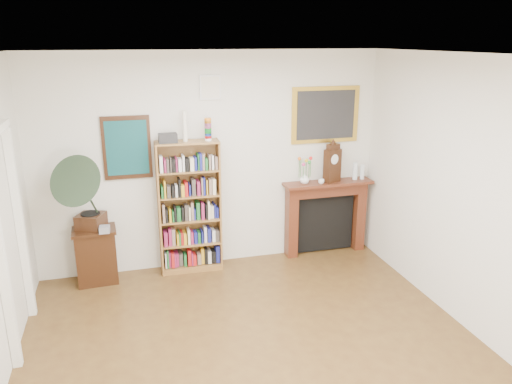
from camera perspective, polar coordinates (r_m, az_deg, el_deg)
room at (r=4.16m, az=1.25°, el=-4.46°), size 4.51×5.01×2.81m
door_casing at (r=5.29m, az=-26.45°, el=-3.09°), size 0.08×1.02×2.17m
teal_poster at (r=6.31m, az=-14.54°, el=4.92°), size 0.58×0.04×0.78m
small_picture at (r=6.31m, az=-5.26°, el=11.83°), size 0.26×0.04×0.30m
gilt_painting at (r=6.80m, az=7.94°, el=8.73°), size 0.95×0.04×0.75m
bookshelf at (r=6.40m, az=-7.62°, el=-0.92°), size 0.80×0.31×1.98m
side_cabinet at (r=6.54m, az=-17.78°, el=-6.93°), size 0.53×0.40×0.70m
fireplace at (r=7.06m, az=7.93°, el=-2.15°), size 1.25×0.30×1.05m
gramophone at (r=6.12m, az=-18.80°, el=0.36°), size 0.85×0.92×0.98m
cd_stack at (r=6.25m, az=-16.92°, el=-4.10°), size 0.13×0.13×0.08m
mantel_clock at (r=6.84m, az=8.72°, el=3.21°), size 0.26×0.20×0.52m
flower_vase at (r=6.75m, az=5.57°, el=1.54°), size 0.14×0.14×0.14m
teacup at (r=6.77m, az=7.47°, el=1.21°), size 0.09×0.09×0.07m
bottle_left at (r=7.03m, az=11.27°, el=2.37°), size 0.07×0.07×0.24m
bottle_right at (r=7.09m, az=12.06°, el=2.26°), size 0.06×0.06×0.20m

